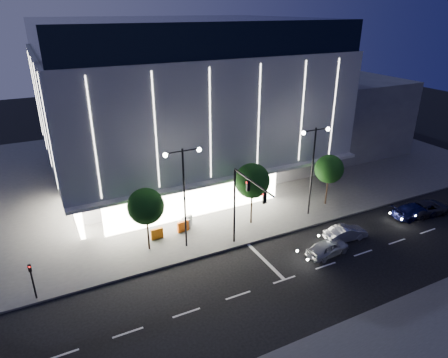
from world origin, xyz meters
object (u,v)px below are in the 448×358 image
Objects in this scene: ped_signal_far at (32,278)px; car_lead at (328,248)px; car_second at (346,233)px; tree_right at (329,170)px; traffic_mast at (243,198)px; street_lamp_west at (184,184)px; barrier_d at (187,221)px; car_fourth at (427,208)px; tree_mid at (252,182)px; barrier_a at (157,234)px; car_third at (415,211)px; barrier_b at (184,225)px; tree_left at (146,208)px; street_lamp_east at (313,159)px; barrier_c at (183,226)px.

car_lead is at bearing -12.28° from ped_signal_far.
car_lead reaches higher than car_second.
traffic_mast is at bearing -162.98° from tree_right.
street_lamp_west is 8.18× the size of barrier_d.
ped_signal_far reaches higher than car_fourth.
tree_mid is 9.73m from barrier_a.
ped_signal_far is at bearing -178.66° from barrier_d.
car_lead is at bearing 102.35° from car_third.
barrier_d is (-20.79, 8.15, -0.04)m from car_third.
car_fourth reaches higher than barrier_b.
tree_right is 5.01× the size of barrier_b.
traffic_mast is 1.77× the size of car_lead.
barrier_a is at bearing -165.41° from barrier_b.
car_lead is at bearing -37.19° from barrier_b.
tree_left is at bearing -150.28° from barrier_b.
traffic_mast is at bearing 79.67° from car_second.
tree_right is 9.95m from car_lead.
street_lamp_east is at bearing -11.26° from barrier_a.
barrier_c is (-15.40, 1.39, -3.23)m from tree_right.
street_lamp_east is 3.00× the size of ped_signal_far.
car_fourth is at bearing -38.14° from tree_right.
barrier_b is (-12.18, 2.63, -5.31)m from street_lamp_east.
tree_right reaches higher than barrier_c.
car_third is at bearing -84.26° from car_second.
tree_mid is at bearing 76.72° from car_fourth.
car_fourth is at bearing -12.84° from tree_left.
ped_signal_far is 36.00m from car_fourth.
street_lamp_west is 13.04m from car_lead.
tree_right is 1.39× the size of car_second.
barrier_d is (-11.69, 3.12, -5.31)m from street_lamp_east.
barrier_b is (3.80, 1.61, -3.38)m from tree_left.
car_third is (9.10, -5.02, -5.26)m from street_lamp_east.
car_third is (18.10, -2.36, -4.33)m from traffic_mast.
tree_right is 18.25m from barrier_a.
tree_left is at bearing -180.00° from tree_mid.
car_fourth is (26.77, -6.10, -3.36)m from tree_left.
car_fourth reaches higher than car_second.
car_lead reaches higher than barrier_a.
car_second is 10.68m from car_fourth.
barrier_a is (10.10, 3.76, -1.24)m from ped_signal_far.
barrier_a is (-14.90, 2.26, -5.31)m from street_lamp_east.
car_third is at bearing -13.05° from barrier_b.
traffic_mast is at bearing -163.52° from street_lamp_east.
street_lamp_east is at bearing 71.51° from car_fourth.
ped_signal_far is at bearing 70.98° from car_lead.
tree_left reaches higher than barrier_d.
car_lead is 3.22m from car_second.
tree_left is at bearing 176.35° from street_lamp_east.
tree_left is 5.20× the size of barrier_d.
car_third is 4.34× the size of barrier_d.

